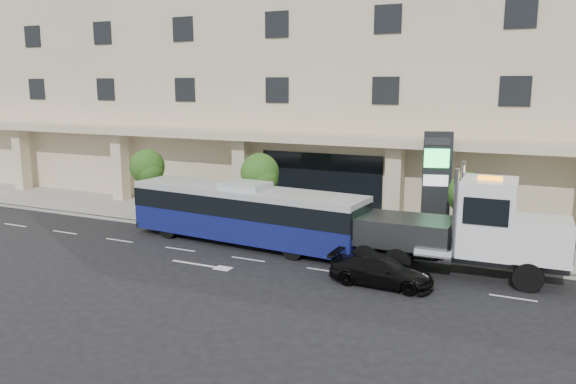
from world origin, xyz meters
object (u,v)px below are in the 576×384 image
object	(u,v)px
black_sedan	(381,270)
signage_pylon	(436,186)
city_bus	(246,213)
tow_truck	(463,230)

from	to	relation	value
black_sedan	signage_pylon	distance (m)	7.80
city_bus	signage_pylon	world-z (taller)	signage_pylon
city_bus	tow_truck	xyz separation A→B (m)	(11.11, -0.22, 0.33)
signage_pylon	city_bus	bearing A→B (deg)	-170.17
tow_truck	signage_pylon	world-z (taller)	signage_pylon
tow_truck	signage_pylon	bearing A→B (deg)	112.98
city_bus	black_sedan	bearing A→B (deg)	-15.45
city_bus	tow_truck	world-z (taller)	tow_truck
city_bus	tow_truck	size ratio (longest dim) A/B	1.24
tow_truck	city_bus	bearing A→B (deg)	177.42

